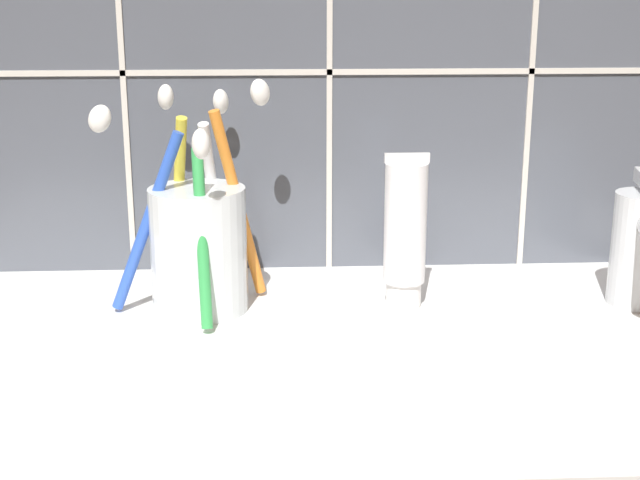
% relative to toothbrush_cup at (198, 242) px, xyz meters
% --- Properties ---
extents(sink_counter, '(0.73, 0.39, 0.02)m').
position_rel_toothbrush_cup_xyz_m(sink_counter, '(0.09, -0.08, -0.07)').
color(sink_counter, white).
rests_on(sink_counter, ground).
extents(toothbrush_cup, '(0.15, 0.16, 0.18)m').
position_rel_toothbrush_cup_xyz_m(toothbrush_cup, '(0.00, 0.00, 0.00)').
color(toothbrush_cup, silver).
rests_on(toothbrush_cup, sink_counter).
extents(toothpaste_tube, '(0.04, 0.03, 0.13)m').
position_rel_toothbrush_cup_xyz_m(toothpaste_tube, '(0.17, -0.00, 0.01)').
color(toothpaste_tube, white).
rests_on(toothpaste_tube, sink_counter).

